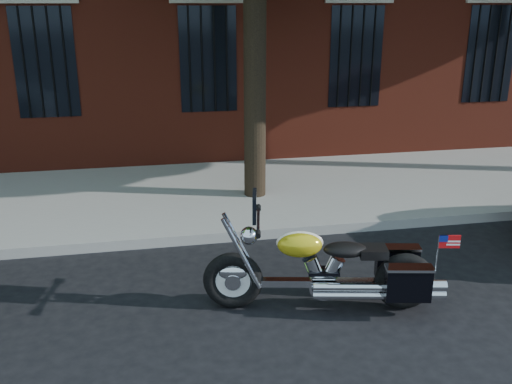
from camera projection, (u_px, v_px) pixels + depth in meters
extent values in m
plane|color=black|center=(260.00, 283.00, 6.98)|extent=(120.00, 120.00, 0.00)
cube|color=gray|center=(241.00, 234.00, 8.24)|extent=(40.00, 0.16, 0.15)
cube|color=gray|center=(223.00, 193.00, 9.99)|extent=(40.00, 3.60, 0.15)
cube|color=black|center=(208.00, 60.00, 11.03)|extent=(1.10, 0.14, 2.00)
cylinder|color=black|center=(208.00, 60.00, 10.96)|extent=(0.04, 0.04, 2.00)
cylinder|color=#2C2216|center=(255.00, 53.00, 8.97)|extent=(0.36, 0.36, 5.00)
torus|color=black|center=(233.00, 280.00, 6.31)|extent=(0.69, 0.28, 0.67)
torus|color=black|center=(404.00, 281.00, 6.29)|extent=(0.69, 0.28, 0.67)
cylinder|color=white|center=(233.00, 280.00, 6.31)|extent=(0.50, 0.16, 0.50)
cylinder|color=white|center=(404.00, 281.00, 6.29)|extent=(0.50, 0.16, 0.50)
ellipsoid|color=white|center=(233.00, 272.00, 6.28)|extent=(0.37, 0.20, 0.19)
ellipsoid|color=gold|center=(405.00, 271.00, 6.26)|extent=(0.37, 0.21, 0.19)
cube|color=white|center=(318.00, 282.00, 6.31)|extent=(1.49, 0.40, 0.08)
cylinder|color=white|center=(323.00, 284.00, 6.32)|extent=(0.35, 0.24, 0.32)
cylinder|color=white|center=(371.00, 291.00, 6.14)|extent=(1.24, 0.34, 0.09)
ellipsoid|color=gold|center=(300.00, 244.00, 6.17)|extent=(0.54, 0.38, 0.29)
ellipsoid|color=black|center=(345.00, 250.00, 6.18)|extent=(0.53, 0.38, 0.15)
cube|color=black|center=(397.00, 262.00, 6.51)|extent=(0.50, 0.25, 0.38)
cube|color=black|center=(408.00, 283.00, 6.01)|extent=(0.50, 0.25, 0.38)
cylinder|color=white|center=(258.00, 220.00, 6.08)|extent=(0.19, 0.77, 0.04)
sphere|color=white|center=(249.00, 236.00, 6.14)|extent=(0.24, 0.24, 0.20)
cube|color=black|center=(255.00, 206.00, 6.03)|extent=(0.12, 0.40, 0.28)
cube|color=red|center=(449.00, 242.00, 5.81)|extent=(0.22, 0.06, 0.14)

